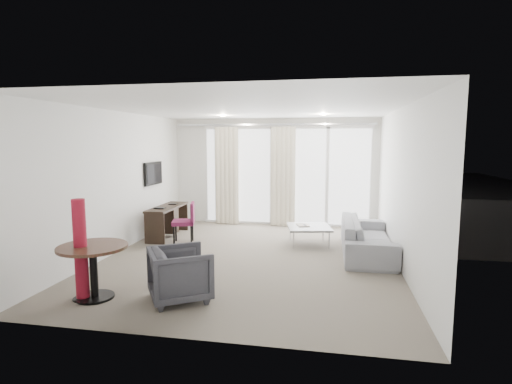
% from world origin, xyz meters
% --- Properties ---
extents(floor, '(5.00, 6.00, 0.00)m').
position_xyz_m(floor, '(0.00, 0.00, 0.00)').
color(floor, '#6E6558').
rests_on(floor, ground).
extents(ceiling, '(5.00, 6.00, 0.00)m').
position_xyz_m(ceiling, '(0.00, 0.00, 2.60)').
color(ceiling, white).
rests_on(ceiling, ground).
extents(wall_left, '(0.00, 6.00, 2.60)m').
position_xyz_m(wall_left, '(-2.50, 0.00, 1.30)').
color(wall_left, silver).
rests_on(wall_left, ground).
extents(wall_right, '(0.00, 6.00, 2.60)m').
position_xyz_m(wall_right, '(2.50, 0.00, 1.30)').
color(wall_right, silver).
rests_on(wall_right, ground).
extents(wall_front, '(5.00, 0.00, 2.60)m').
position_xyz_m(wall_front, '(0.00, -3.00, 1.30)').
color(wall_front, silver).
rests_on(wall_front, ground).
extents(window_panel, '(4.00, 0.02, 2.38)m').
position_xyz_m(window_panel, '(0.30, 2.98, 1.20)').
color(window_panel, white).
rests_on(window_panel, ground).
extents(window_frame, '(4.10, 0.06, 2.44)m').
position_xyz_m(window_frame, '(0.30, 2.97, 1.20)').
color(window_frame, white).
rests_on(window_frame, ground).
extents(curtain_left, '(0.60, 0.20, 2.38)m').
position_xyz_m(curtain_left, '(-1.15, 2.82, 1.20)').
color(curtain_left, beige).
rests_on(curtain_left, ground).
extents(curtain_right, '(0.60, 0.20, 2.38)m').
position_xyz_m(curtain_right, '(0.25, 2.82, 1.20)').
color(curtain_right, beige).
rests_on(curtain_right, ground).
extents(curtain_track, '(4.80, 0.04, 0.04)m').
position_xyz_m(curtain_track, '(0.00, 2.82, 2.45)').
color(curtain_track, '#B2B2B7').
rests_on(curtain_track, ceiling).
extents(downlight_a, '(0.12, 0.12, 0.02)m').
position_xyz_m(downlight_a, '(-0.90, 1.60, 2.59)').
color(downlight_a, '#FFE0B2').
rests_on(downlight_a, ceiling).
extents(downlight_b, '(0.12, 0.12, 0.02)m').
position_xyz_m(downlight_b, '(1.20, 1.60, 2.59)').
color(downlight_b, '#FFE0B2').
rests_on(downlight_b, ceiling).
extents(desk, '(0.44, 1.41, 0.66)m').
position_xyz_m(desk, '(-2.06, 1.24, 0.33)').
color(desk, black).
rests_on(desk, floor).
extents(tv, '(0.05, 0.80, 0.50)m').
position_xyz_m(tv, '(-2.46, 1.45, 1.35)').
color(tv, black).
rests_on(tv, wall_left).
extents(desk_chair, '(0.55, 0.53, 0.83)m').
position_xyz_m(desk_chair, '(-1.53, 0.77, 0.42)').
color(desk_chair, maroon).
rests_on(desk_chair, floor).
extents(round_table, '(1.14, 1.14, 0.71)m').
position_xyz_m(round_table, '(-1.64, -2.17, 0.35)').
color(round_table, '#3C2217').
rests_on(round_table, floor).
extents(menu_card, '(0.12, 0.07, 0.22)m').
position_xyz_m(menu_card, '(-1.75, -2.18, 0.72)').
color(menu_card, white).
rests_on(menu_card, round_table).
extents(red_lamp, '(0.30, 0.30, 1.32)m').
position_xyz_m(red_lamp, '(-1.77, -2.24, 0.66)').
color(red_lamp, maroon).
rests_on(red_lamp, floor).
extents(tub_armchair, '(1.03, 1.02, 0.69)m').
position_xyz_m(tub_armchair, '(-0.51, -2.01, 0.34)').
color(tub_armchair, '#35343B').
rests_on(tub_armchair, floor).
extents(coffee_table, '(0.96, 0.96, 0.37)m').
position_xyz_m(coffee_table, '(0.98, 1.12, 0.19)').
color(coffee_table, gray).
rests_on(coffee_table, floor).
extents(remote, '(0.09, 0.16, 0.02)m').
position_xyz_m(remote, '(0.89, 1.15, 0.36)').
color(remote, black).
rests_on(remote, coffee_table).
extents(magazine, '(0.29, 0.33, 0.02)m').
position_xyz_m(magazine, '(0.85, 1.16, 0.36)').
color(magazine, gray).
rests_on(magazine, coffee_table).
extents(sofa, '(0.86, 2.19, 0.64)m').
position_xyz_m(sofa, '(2.05, 0.62, 0.32)').
color(sofa, gray).
rests_on(sofa, floor).
extents(terrace_slab, '(5.60, 3.00, 0.12)m').
position_xyz_m(terrace_slab, '(0.30, 4.50, -0.06)').
color(terrace_slab, '#4D4D50').
rests_on(terrace_slab, ground).
extents(rattan_chair_a, '(0.69, 0.69, 0.83)m').
position_xyz_m(rattan_chair_a, '(0.83, 4.20, 0.41)').
color(rattan_chair_a, brown).
rests_on(rattan_chair_a, terrace_slab).
extents(rattan_chair_b, '(0.63, 0.63, 0.78)m').
position_xyz_m(rattan_chair_b, '(1.86, 4.41, 0.39)').
color(rattan_chair_b, brown).
rests_on(rattan_chair_b, terrace_slab).
extents(rattan_table, '(0.62, 0.62, 0.54)m').
position_xyz_m(rattan_table, '(1.70, 3.89, 0.27)').
color(rattan_table, brown).
rests_on(rattan_table, terrace_slab).
extents(balustrade, '(5.50, 0.06, 1.05)m').
position_xyz_m(balustrade, '(0.30, 5.95, 0.50)').
color(balustrade, '#B2B2B7').
rests_on(balustrade, terrace_slab).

